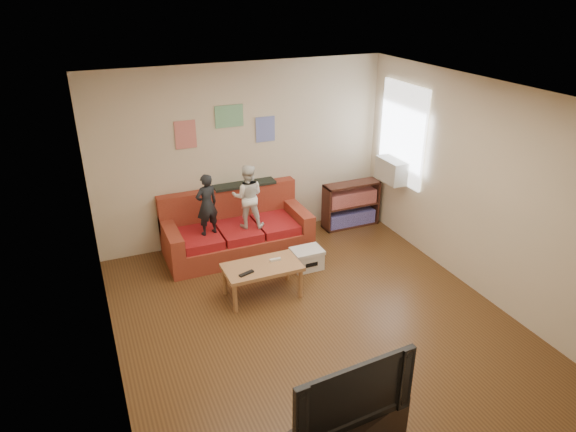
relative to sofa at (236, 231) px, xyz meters
name	(u,v)px	position (x,y,z in m)	size (l,w,h in m)	color
room_shell	(317,219)	(0.31, -2.07, 1.04)	(4.52, 5.02, 2.72)	#57371A
sofa	(236,231)	(0.00, 0.00, 0.00)	(2.12, 0.98, 0.93)	maroon
child_a	(207,205)	(-0.45, -0.17, 0.58)	(0.33, 0.21, 0.90)	black
child_b	(248,197)	(0.15, -0.17, 0.60)	(0.46, 0.36, 0.94)	white
coffee_table	(262,270)	(-0.07, -1.31, 0.06)	(0.98, 0.54, 0.44)	#A97448
remote	(246,273)	(-0.32, -1.43, 0.14)	(0.20, 0.05, 0.02)	black
game_controller	(275,260)	(0.13, -1.26, 0.14)	(0.14, 0.04, 0.03)	silver
bookshelf	(351,207)	(2.01, 0.08, 0.02)	(0.94, 0.28, 0.75)	#3E1E15
window	(402,134)	(2.53, -0.42, 1.33)	(0.04, 1.08, 1.48)	white
ac_unit	(392,170)	(2.41, -0.42, 0.77)	(0.28, 0.55, 0.35)	#B7B2A3
artwork_left	(186,135)	(-0.54, 0.41, 1.44)	(0.30, 0.01, 0.40)	#D87266
artwork_center	(229,116)	(0.11, 0.41, 1.64)	(0.42, 0.01, 0.32)	#72B27F
artwork_right	(265,129)	(0.66, 0.41, 1.39)	(0.30, 0.01, 0.38)	#727FCC
file_box	(307,259)	(0.75, -0.91, -0.16)	(0.43, 0.33, 0.30)	white
television	(348,389)	(-0.30, -3.91, 0.45)	(1.09, 0.14, 0.63)	black
tissue	(282,262)	(0.46, -0.69, -0.26)	(0.10, 0.10, 0.10)	white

